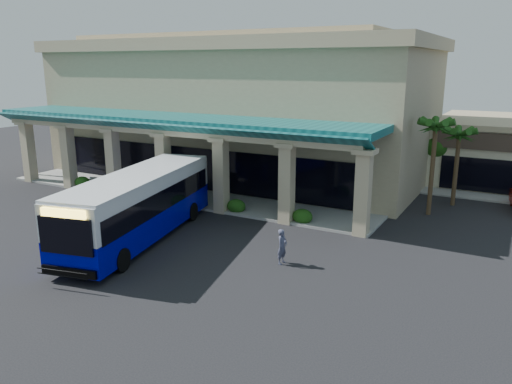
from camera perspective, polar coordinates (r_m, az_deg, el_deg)
The scene contains 9 objects.
ground at distance 25.83m, azimuth -4.57°, elevation -6.15°, with size 110.00×110.00×0.00m, color black.
main_building at distance 42.14m, azimuth -1.84°, elevation 9.79°, with size 30.80×14.80×11.35m, color tan, non-canonical shape.
arcade at distance 34.97m, azimuth -9.52°, elevation 3.99°, with size 30.00×6.20×5.70m, color #0D4F52, non-canonical shape.
palm_0 at distance 32.04m, azimuth 19.55°, elevation 3.23°, with size 2.40×2.40×6.60m, color #194412, non-canonical shape.
palm_1 at distance 34.90m, azimuth 21.96°, elevation 3.20°, with size 2.40×2.40×5.80m, color #194412, non-canonical shape.
palm_2 at distance 45.12m, azimuth -24.49°, elevation 5.53°, with size 2.40×2.40×6.20m, color #194412, non-canonical shape.
broadleaf_tree at distance 40.13m, azimuth 20.00°, elevation 3.99°, with size 2.60×2.60×4.81m, color #19430F, non-canonical shape.
transit_bus at distance 26.96m, azimuth -13.15°, elevation -1.64°, with size 2.95×12.69×3.54m, color #0001A5, non-canonical shape.
pedestrian at distance 23.30m, azimuth 3.01°, elevation -6.25°, with size 0.61×0.40×1.67m, color #3E4259.
Camera 1 is at (13.44, -20.13, 9.03)m, focal length 35.00 mm.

